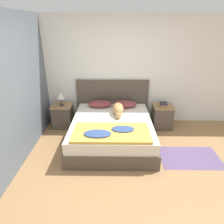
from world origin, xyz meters
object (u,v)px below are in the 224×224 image
nightstand_left (63,116)px  table_lamp (60,96)px  dog (118,109)px  nightstand_right (162,116)px  pillow_left (100,104)px  bed (112,131)px  book_stack (164,104)px  pillow_right (125,104)px

nightstand_left → table_lamp: size_ratio=1.77×
dog → table_lamp: (-1.34, 0.30, 0.19)m
nightstand_left → dog: 1.41m
nightstand_left → nightstand_right: (2.40, 0.00, 0.00)m
nightstand_right → pillow_left: size_ratio=1.00×
pillow_left → table_lamp: bearing=-174.8°
bed → book_stack: bearing=28.6°
table_lamp → bed: bearing=-28.6°
bed → nightstand_right: bearing=29.3°
dog → pillow_right: bearing=67.1°
bed → pillow_left: 0.86m
pillow_left → table_lamp: 0.93m
pillow_left → book_stack: 1.50m
bed → book_stack: book_stack is taller
dog → bed: bearing=-111.1°
nightstand_right → pillow_right: pillow_right is taller
bed → dog: bearing=68.9°
nightstand_right → table_lamp: size_ratio=1.77×
nightstand_left → nightstand_right: size_ratio=1.00×
dog → book_stack: bearing=15.9°
table_lamp → pillow_left: bearing=5.2°
nightstand_right → book_stack: (0.00, -0.02, 0.32)m
pillow_left → pillow_right: bearing=0.0°
nightstand_right → table_lamp: 2.45m
bed → pillow_right: pillow_right is taller
bed → pillow_left: pillow_left is taller
nightstand_left → table_lamp: 0.51m
pillow_right → book_stack: pillow_right is taller
nightstand_right → pillow_left: bearing=177.6°
pillow_right → table_lamp: (-1.50, -0.08, 0.22)m
bed → table_lamp: 1.47m
bed → table_lamp: table_lamp is taller
book_stack → table_lamp: size_ratio=0.68×
bed → nightstand_right: 1.38m
pillow_right → table_lamp: size_ratio=1.77×
book_stack → table_lamp: bearing=-180.0°
nightstand_right → dog: size_ratio=0.79×
pillow_right → book_stack: size_ratio=2.60×
bed → table_lamp: (-1.20, 0.65, 0.54)m
dog → pillow_left: bearing=138.5°
bed → pillow_left: size_ratio=3.43×
pillow_right → book_stack: 0.91m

